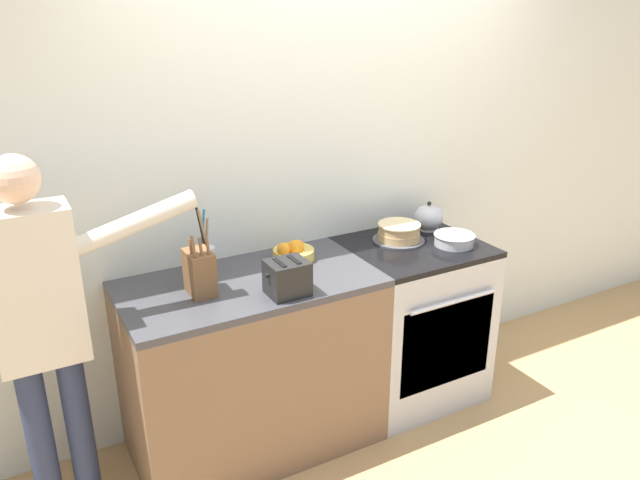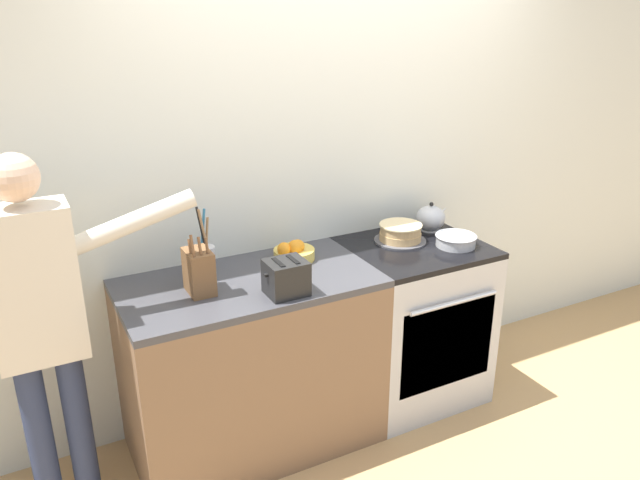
% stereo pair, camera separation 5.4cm
% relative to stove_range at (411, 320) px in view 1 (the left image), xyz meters
% --- Properties ---
extents(ground_plane, '(16.00, 16.00, 0.00)m').
position_rel_stove_range_xyz_m(ground_plane, '(-0.30, -0.32, -0.46)').
color(ground_plane, tan).
extents(wall_back, '(8.00, 0.04, 2.60)m').
position_rel_stove_range_xyz_m(wall_back, '(-0.30, 0.35, 0.84)').
color(wall_back, silver).
rests_on(wall_back, ground_plane).
extents(counter_cabinet, '(1.22, 0.65, 0.92)m').
position_rel_stove_range_xyz_m(counter_cabinet, '(-0.97, 0.00, -0.00)').
color(counter_cabinet, brown).
rests_on(counter_cabinet, ground_plane).
extents(stove_range, '(0.72, 0.68, 0.92)m').
position_rel_stove_range_xyz_m(stove_range, '(0.00, 0.00, 0.00)').
color(stove_range, '#B7BABF').
rests_on(stove_range, ground_plane).
extents(layer_cake, '(0.29, 0.29, 0.10)m').
position_rel_stove_range_xyz_m(layer_cake, '(-0.04, 0.09, 0.51)').
color(layer_cake, '#4C4C51').
rests_on(layer_cake, stove_range).
extents(tea_kettle, '(0.21, 0.17, 0.17)m').
position_rel_stove_range_xyz_m(tea_kettle, '(0.22, 0.17, 0.53)').
color(tea_kettle, '#B7BABF').
rests_on(tea_kettle, stove_range).
extents(mixing_bowl, '(0.22, 0.22, 0.06)m').
position_rel_stove_range_xyz_m(mixing_bowl, '(0.18, -0.10, 0.49)').
color(mixing_bowl, '#B7BABF').
rests_on(mixing_bowl, stove_range).
extents(knife_block, '(0.11, 0.16, 0.29)m').
position_rel_stove_range_xyz_m(knife_block, '(-1.21, -0.01, 0.56)').
color(knife_block, brown).
rests_on(knife_block, counter_cabinet).
extents(utensil_crock, '(0.09, 0.09, 0.35)m').
position_rel_stove_range_xyz_m(utensil_crock, '(-1.13, 0.16, 0.55)').
color(utensil_crock, '#B7BABF').
rests_on(utensil_crock, counter_cabinet).
extents(fruit_bowl, '(0.21, 0.21, 0.11)m').
position_rel_stove_range_xyz_m(fruit_bowl, '(-0.67, 0.13, 0.50)').
color(fruit_bowl, gold).
rests_on(fruit_bowl, counter_cabinet).
extents(toaster, '(0.19, 0.16, 0.16)m').
position_rel_stove_range_xyz_m(toaster, '(-0.87, -0.21, 0.54)').
color(toaster, black).
rests_on(toaster, counter_cabinet).
extents(person_baker, '(0.93, 0.20, 1.64)m').
position_rel_stove_range_xyz_m(person_baker, '(-1.88, -0.03, 0.52)').
color(person_baker, '#283351').
rests_on(person_baker, ground_plane).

